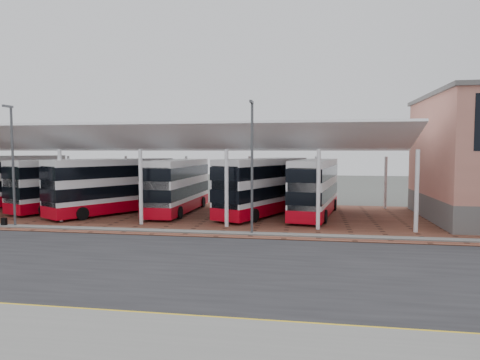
# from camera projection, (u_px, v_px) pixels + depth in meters

# --- Properties ---
(ground) EXTENTS (140.00, 140.00, 0.00)m
(ground) POSITION_uv_depth(u_px,v_px,m) (192.00, 260.00, 20.16)
(ground) COLOR #444642
(road) EXTENTS (120.00, 14.00, 0.02)m
(road) POSITION_uv_depth(u_px,v_px,m) (186.00, 265.00, 19.18)
(road) COLOR black
(road) RESTS_ON ground
(forecourt) EXTENTS (72.00, 16.00, 0.06)m
(forecourt) POSITION_uv_depth(u_px,v_px,m) (264.00, 217.00, 32.64)
(forecourt) COLOR brown
(forecourt) RESTS_ON ground
(sidewalk) EXTENTS (120.00, 4.00, 0.14)m
(sidewalk) POSITION_uv_depth(u_px,v_px,m) (100.00, 343.00, 11.30)
(sidewalk) COLOR #61615F
(sidewalk) RESTS_ON ground
(north_kerb) EXTENTS (120.00, 0.80, 0.14)m
(north_kerb) POSITION_uv_depth(u_px,v_px,m) (219.00, 233.00, 26.26)
(north_kerb) COLOR #61615F
(north_kerb) RESTS_ON ground
(yellow_line_near) EXTENTS (120.00, 0.12, 0.01)m
(yellow_line_near) POSITION_uv_depth(u_px,v_px,m) (131.00, 316.00, 13.27)
(yellow_line_near) COLOR gold
(yellow_line_near) RESTS_ON road
(yellow_line_far) EXTENTS (120.00, 0.12, 0.01)m
(yellow_line_far) POSITION_uv_depth(u_px,v_px,m) (135.00, 312.00, 13.57)
(yellow_line_far) COLOR gold
(yellow_line_far) RESTS_ON road
(canopy) EXTENTS (37.00, 11.63, 7.07)m
(canopy) POSITION_uv_depth(u_px,v_px,m) (166.00, 142.00, 34.44)
(canopy) COLOR white
(canopy) RESTS_ON ground
(lamp_west) EXTENTS (0.16, 0.90, 8.07)m
(lamp_west) POSITION_uv_depth(u_px,v_px,m) (13.00, 162.00, 28.28)
(lamp_west) COLOR #4C4E52
(lamp_west) RESTS_ON ground
(lamp_east) EXTENTS (0.16, 0.90, 8.07)m
(lamp_east) POSITION_uv_depth(u_px,v_px,m) (252.00, 163.00, 25.72)
(lamp_east) COLOR #4C4E52
(lamp_east) RESTS_ON ground
(bus_0) EXTENTS (7.50, 11.07, 4.60)m
(bus_0) POSITION_uv_depth(u_px,v_px,m) (0.00, 182.00, 37.83)
(bus_0) COLOR white
(bus_0) RESTS_ON forecourt
(bus_1) EXTENTS (6.18, 10.56, 4.30)m
(bus_1) POSITION_uv_depth(u_px,v_px,m) (70.00, 185.00, 36.74)
(bus_1) COLOR white
(bus_1) RESTS_ON forecourt
(bus_2) EXTENTS (7.54, 10.40, 4.39)m
(bus_2) POSITION_uv_depth(u_px,v_px,m) (113.00, 187.00, 34.32)
(bus_2) COLOR white
(bus_2) RESTS_ON forecourt
(bus_3) EXTENTS (2.73, 10.47, 4.30)m
(bus_3) POSITION_uv_depth(u_px,v_px,m) (178.00, 186.00, 35.03)
(bus_3) COLOR white
(bus_3) RESTS_ON forecourt
(bus_4) EXTENTS (6.64, 10.85, 4.44)m
(bus_4) POSITION_uv_depth(u_px,v_px,m) (264.00, 187.00, 33.63)
(bus_4) COLOR white
(bus_4) RESTS_ON forecourt
(bus_5) EXTENTS (4.02, 10.81, 4.35)m
(bus_5) POSITION_uv_depth(u_px,v_px,m) (315.00, 188.00, 33.18)
(bus_5) COLOR white
(bus_5) RESTS_ON forecourt
(suitcase) EXTENTS (0.33, 0.24, 0.57)m
(suitcase) POSITION_uv_depth(u_px,v_px,m) (4.00, 222.00, 28.65)
(suitcase) COLOR black
(suitcase) RESTS_ON forecourt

